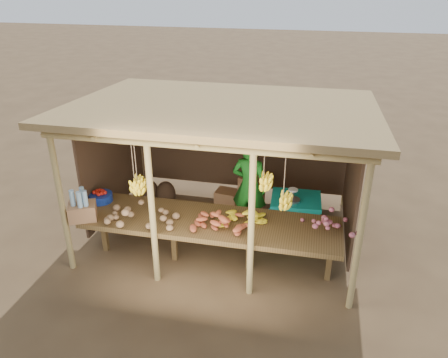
# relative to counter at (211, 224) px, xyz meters

# --- Properties ---
(ground) EXTENTS (60.00, 60.00, 0.00)m
(ground) POSITION_rel_counter_xyz_m (-0.00, 0.95, -0.74)
(ground) COLOR brown
(ground) RESTS_ON ground
(stall_structure) EXTENTS (4.70, 3.50, 2.43)m
(stall_structure) POSITION_rel_counter_xyz_m (0.01, 0.92, 1.18)
(stall_structure) COLOR tan
(stall_structure) RESTS_ON ground
(counter) EXTENTS (3.90, 1.05, 0.80)m
(counter) POSITION_rel_counter_xyz_m (0.00, 0.00, 0.00)
(counter) COLOR brown
(counter) RESTS_ON ground
(potato_heap) EXTENTS (1.12, 0.83, 0.37)m
(potato_heap) POSITION_rel_counter_xyz_m (-1.01, -0.30, 0.24)
(potato_heap) COLOR #8F6C4A
(potato_heap) RESTS_ON counter
(sweet_potato_heap) EXTENTS (1.00, 0.79, 0.35)m
(sweet_potato_heap) POSITION_rel_counter_xyz_m (0.19, -0.11, 0.24)
(sweet_potato_heap) COLOR #AE4D2C
(sweet_potato_heap) RESTS_ON counter
(onion_heap) EXTENTS (0.92, 0.71, 0.36)m
(onion_heap) POSITION_rel_counter_xyz_m (1.75, 0.03, 0.24)
(onion_heap) COLOR #BA5A6A
(onion_heap) RESTS_ON counter
(banana_pile) EXTENTS (0.63, 0.45, 0.35)m
(banana_pile) POSITION_rel_counter_xyz_m (0.52, 0.04, 0.23)
(banana_pile) COLOR yellow
(banana_pile) RESTS_ON counter
(tomato_basin) EXTENTS (0.38, 0.38, 0.20)m
(tomato_basin) POSITION_rel_counter_xyz_m (-1.90, 0.22, 0.14)
(tomato_basin) COLOR navy
(tomato_basin) RESTS_ON counter
(bottle_box) EXTENTS (0.49, 0.45, 0.50)m
(bottle_box) POSITION_rel_counter_xyz_m (-1.90, -0.36, 0.25)
(bottle_box) COLOR #A06E47
(bottle_box) RESTS_ON counter
(vendor) EXTENTS (0.67, 0.49, 1.70)m
(vendor) POSITION_rel_counter_xyz_m (0.41, 1.15, 0.11)
(vendor) COLOR #1B7A1F
(vendor) RESTS_ON ground
(tarp_crate) EXTENTS (0.86, 0.75, 0.99)m
(tarp_crate) POSITION_rel_counter_xyz_m (1.21, 1.08, -0.33)
(tarp_crate) COLOR brown
(tarp_crate) RESTS_ON ground
(carton_stack) EXTENTS (0.96, 0.42, 0.69)m
(carton_stack) POSITION_rel_counter_xyz_m (0.18, 1.85, -0.43)
(carton_stack) COLOR #A06E47
(carton_stack) RESTS_ON ground
(burlap_sacks) EXTENTS (0.75, 0.39, 0.53)m
(burlap_sacks) POSITION_rel_counter_xyz_m (-1.55, 1.80, -0.51)
(burlap_sacks) COLOR #483221
(burlap_sacks) RESTS_ON ground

